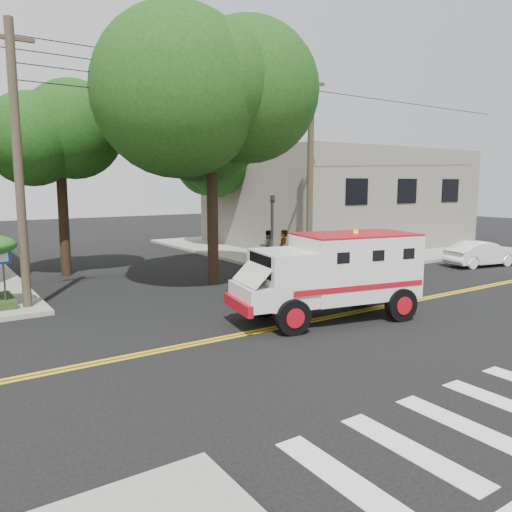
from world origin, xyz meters
TOP-DOWN VIEW (x-y plane):
  - ground at (0.00, 0.00)m, footprint 100.00×100.00m
  - sidewalk_ne at (13.50, 13.50)m, footprint 17.00×17.00m
  - building_right at (15.00, 14.00)m, footprint 14.00×12.00m
  - utility_pole_left at (-5.60, 6.00)m, footprint 0.28×0.28m
  - utility_pole_right at (6.30, 6.20)m, footprint 0.28×0.28m
  - tree_main at (1.94, 6.21)m, footprint 6.08×5.70m
  - tree_left at (-2.68, 11.79)m, footprint 4.48×4.20m
  - tree_right at (8.84, 15.77)m, footprint 4.80×4.50m
  - traffic_signal at (3.80, 5.60)m, footprint 0.15×0.18m
  - accessibility_sign at (-6.20, 6.17)m, footprint 0.45×0.10m
  - armored_truck at (1.99, -0.15)m, footprint 5.96×3.15m
  - parked_sedan at (14.79, 3.04)m, footprint 4.00×2.05m
  - pedestrian_a at (5.50, 7.10)m, footprint 0.78×0.77m
  - pedestrian_b at (6.09, 9.18)m, footprint 0.96×0.87m

SIDE VIEW (x-z plane):
  - ground at x=0.00m, z-range 0.00..0.00m
  - sidewalk_ne at x=13.50m, z-range 0.00..0.15m
  - parked_sedan at x=14.79m, z-range 0.00..1.26m
  - pedestrian_b at x=6.09m, z-range 0.15..1.77m
  - pedestrian_a at x=5.50m, z-range 0.15..1.97m
  - accessibility_sign at x=-6.20m, z-range 0.35..2.38m
  - armored_truck at x=1.99m, z-range 0.18..2.76m
  - traffic_signal at x=3.80m, z-range 0.43..4.03m
  - building_right at x=15.00m, z-range 0.15..6.15m
  - utility_pole_left at x=-5.60m, z-range 0.00..9.00m
  - utility_pole_right at x=6.30m, z-range 0.00..9.00m
  - tree_left at x=-2.68m, z-range 1.88..9.58m
  - tree_right at x=8.84m, z-range 1.99..10.19m
  - tree_main at x=1.94m, z-range 2.27..12.12m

